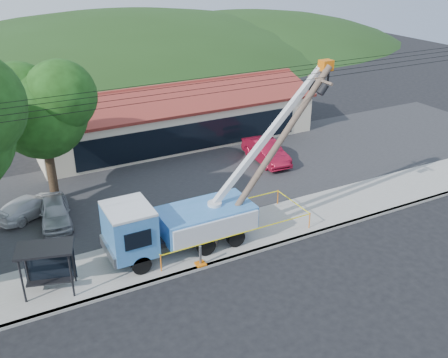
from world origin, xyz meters
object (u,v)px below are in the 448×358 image
object	(u,v)px
utility_truck	(178,221)
car_red	(266,163)
car_silver	(57,224)
bus_shelter	(47,257)
car_white	(32,216)
leaning_pole	(276,148)

from	to	relation	value
utility_truck	car_red	bearing A→B (deg)	37.53
utility_truck	car_silver	size ratio (longest dim) A/B	3.06
bus_shelter	car_white	bearing A→B (deg)	104.09
bus_shelter	car_silver	distance (m)	6.71
leaning_pole	car_white	size ratio (longest dim) A/B	2.13
car_silver	car_white	world-z (taller)	car_silver
leaning_pole	car_white	distance (m)	15.10
bus_shelter	car_white	xyz separation A→B (m)	(0.26, 7.88, -1.89)
leaning_pole	car_white	world-z (taller)	leaning_pole
car_red	car_white	bearing A→B (deg)	-175.35
utility_truck	car_white	bearing A→B (deg)	130.08
bus_shelter	car_red	distance (m)	18.95
leaning_pole	bus_shelter	bearing A→B (deg)	179.34
utility_truck	car_silver	world-z (taller)	utility_truck
leaning_pole	bus_shelter	size ratio (longest dim) A/B	3.23
bus_shelter	car_silver	bearing A→B (deg)	93.47
bus_shelter	car_white	distance (m)	8.11
car_red	car_white	world-z (taller)	car_red
car_silver	car_red	world-z (taller)	car_red
bus_shelter	car_white	world-z (taller)	bus_shelter
utility_truck	car_red	size ratio (longest dim) A/B	2.60
car_silver	leaning_pole	bearing A→B (deg)	-24.58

